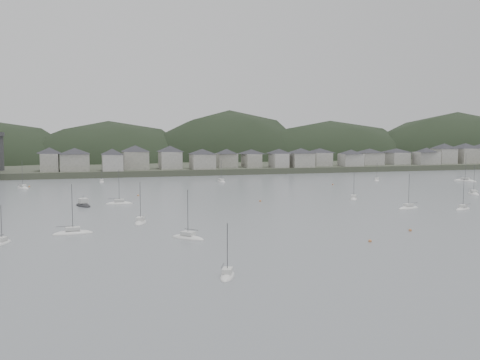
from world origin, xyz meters
name	(u,v)px	position (x,y,z in m)	size (l,w,h in m)	color
ground	(345,241)	(0.00, 0.00, 0.00)	(900.00, 900.00, 0.00)	slate
far_shore_land	(154,161)	(0.00, 295.00, 1.50)	(900.00, 250.00, 3.00)	#383D2D
forested_ridge	(166,181)	(4.83, 269.40, -11.28)	(851.55, 103.94, 102.57)	black
waterfront_town	(272,157)	(50.59, 183.34, 8.66)	(451.48, 28.46, 12.92)	gray
moored_fleet	(232,206)	(-8.38, 54.87, 0.18)	(250.68, 175.45, 13.62)	silver
motor_launch_far	(83,205)	(-50.28, 68.72, 0.29)	(5.78, 8.83, 3.98)	black
mooring_buoys	(253,204)	(-0.58, 58.59, 0.15)	(186.32, 137.27, 0.70)	#BF733F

